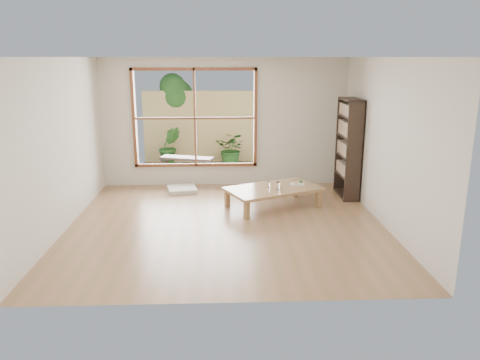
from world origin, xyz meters
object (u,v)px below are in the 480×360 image
(bookshelf, at_px, (349,148))
(garden_bench, at_px, (187,160))
(food_tray, at_px, (298,183))
(low_table, at_px, (273,190))

(bookshelf, distance_m, garden_bench, 3.73)
(food_tray, bearing_deg, low_table, -146.84)
(food_tray, relative_size, garden_bench, 0.22)
(low_table, bearing_deg, garden_bench, 99.86)
(bookshelf, relative_size, food_tray, 6.78)
(bookshelf, xyz_separation_m, food_tray, (-1.01, -0.41, -0.56))
(low_table, xyz_separation_m, garden_bench, (-1.70, 2.47, 0.03))
(low_table, distance_m, garden_bench, 2.99)
(low_table, relative_size, garden_bench, 1.48)
(low_table, xyz_separation_m, food_tray, (0.48, 0.21, 0.06))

